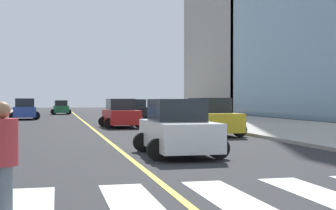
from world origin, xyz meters
The scene contains 11 objects.
sidewalk_kerb_east centered at (12.20, 20.00, 0.07)m, with size 10.00×120.00×0.15m, color #9E9B93.
crosswalk_paint centered at (0.00, 4.00, 0.01)m, with size 13.50×4.00×0.01m.
lane_divider_paint centered at (0.00, 40.00, 0.01)m, with size 0.16×80.00×0.01m, color yellow.
parking_garage_concrete centered at (28.56, 65.00, 12.95)m, with size 18.00×24.00×25.91m, color #9E9B93.
car_yellow_nearest centered at (5.46, 19.15, 0.89)m, with size 2.75×4.33×1.91m.
car_white_second centered at (1.67, 11.08, 0.86)m, with size 2.58×4.13×1.84m.
car_blue_third centered at (-5.04, 41.92, 0.91)m, with size 2.82×4.41×1.94m.
car_black_fourth centered at (5.25, 41.14, 0.87)m, with size 2.70×4.23×1.86m.
car_red_fifth centered at (1.90, 27.20, 0.88)m, with size 2.75×4.29×1.88m.
car_green_sixth centered at (-1.69, 56.99, 0.82)m, with size 2.55×3.99×1.75m.
pedestrian_crossing centered at (-2.96, 2.96, 0.99)m, with size 0.44×0.44×1.79m.
Camera 1 is at (-2.21, -4.17, 1.82)m, focal length 51.35 mm.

